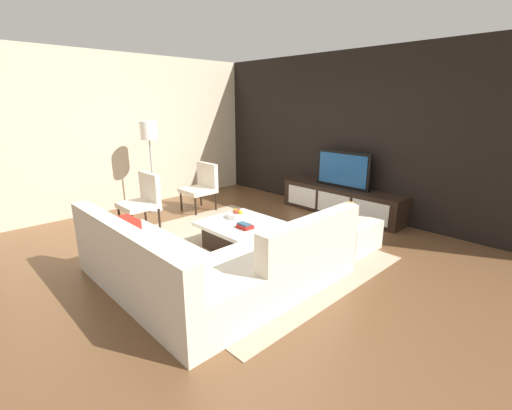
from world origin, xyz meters
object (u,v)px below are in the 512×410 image
Objects in this scene: television at (343,169)px; ottoman at (347,234)px; sectional_couch at (209,265)px; book_stack at (245,226)px; accent_chair_near at (143,198)px; floor_lamp at (149,137)px; fruit_bowl at (237,214)px; decorative_ball at (349,211)px; coffee_table at (241,234)px; media_console at (341,201)px; accent_chair_far at (202,184)px.

television is 1.64m from ottoman.
book_stack is at bearing 114.03° from sectional_couch.
floor_lamp is (-0.71, 0.55, 0.87)m from accent_chair_near.
decorative_ball is (1.18, 0.97, 0.11)m from fruit_bowl.
decorative_ball is (1.00, 1.08, 0.33)m from coffee_table.
floor_lamp is at bearing 179.45° from coffee_table.
media_console is at bearing 126.39° from decorative_ball.
television is 1.20× the size of accent_chair_far.
television is at bearing 98.72° from sectional_couch.
floor_lamp reaches higher than decorative_ball.
television reaches higher than ottoman.
book_stack is at bearing -123.24° from ottoman.
fruit_bowl is 0.32× the size of accent_chair_far.
coffee_table is (-0.10, -2.30, -0.62)m from television.
sectional_couch reaches higher than fruit_bowl.
accent_chair_near is 0.53× the size of floor_lamp.
fruit_bowl is at bearing 25.16° from accent_chair_near.
ottoman is at bearing 56.76° from book_stack.
television reaches higher than accent_chair_near.
floor_lamp is 7.82× the size of book_stack.
fruit_bowl reaches higher than ottoman.
sectional_couch is at bearing -81.28° from television.
ottoman is (2.73, 1.61, -0.29)m from accent_chair_near.
television is 1.10× the size of coffee_table.
television is at bearing 126.38° from ottoman.
accent_chair_far is (-1.70, 0.61, 0.06)m from fruit_bowl.
decorative_ball reaches higher than coffee_table.
accent_chair_far is at bearing -172.80° from ottoman.
accent_chair_near is 1.25m from accent_chair_far.
media_console is at bearing 41.74° from floor_lamp.
decorative_ball is (3.45, 1.05, -0.82)m from floor_lamp.
television is 3.39m from accent_chair_near.
media_console is 3.32m from sectional_couch.
floor_lamp is 1.87× the size of accent_chair_far.
accent_chair_near is at bearing -37.86° from floor_lamp.
sectional_couch is 1.15m from coffee_table.
floor_lamp reaches higher than book_stack.
television reaches higher than decorative_ball.
sectional_couch is 3.35× the size of ottoman.
decorative_ball reaches higher than book_stack.
ottoman is at bearing 9.49° from accent_chair_far.
accent_chair_far reaches higher than book_stack.
book_stack is (-0.38, 0.86, 0.12)m from sectional_couch.
television reaches higher than media_console.
sectional_couch is 2.69× the size of accent_chair_far.
decorative_ball reaches higher than ottoman.
ottoman is at bearing 79.07° from sectional_couch.
media_console is at bearing 40.99° from accent_chair_far.
media_console is 0.97× the size of sectional_couch.
floor_lamp is 3.70m from decorative_ball.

